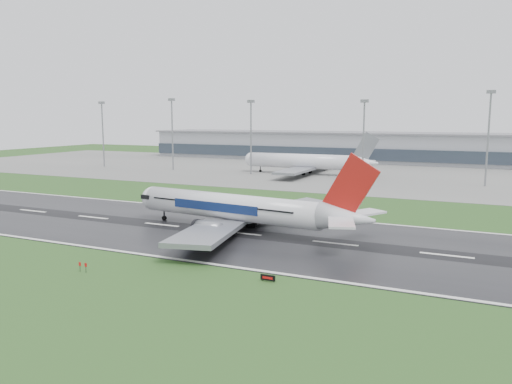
% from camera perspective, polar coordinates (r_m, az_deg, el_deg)
% --- Properties ---
extents(ground, '(520.00, 520.00, 0.00)m').
position_cam_1_polar(ground, '(114.97, -10.61, -3.71)').
color(ground, '#22471A').
rests_on(ground, ground).
extents(runway, '(400.00, 45.00, 0.10)m').
position_cam_1_polar(runway, '(114.96, -10.61, -3.68)').
color(runway, black).
rests_on(runway, ground).
extents(apron, '(400.00, 130.00, 0.08)m').
position_cam_1_polar(apron, '(227.31, 7.95, 2.35)').
color(apron, slate).
rests_on(apron, ground).
extents(terminal, '(240.00, 36.00, 15.00)m').
position_cam_1_polar(terminal, '(284.48, 11.53, 4.99)').
color(terminal, '#90939A').
rests_on(terminal, ground).
extents(main_airliner, '(62.27, 59.92, 16.65)m').
position_cam_1_polar(main_airliner, '(105.04, -1.33, -0.04)').
color(main_airliner, silver).
rests_on(main_airliner, runway).
extents(parked_airliner, '(59.76, 55.68, 17.44)m').
position_cam_1_polar(parked_airliner, '(213.25, 5.68, 4.36)').
color(parked_airliner, silver).
rests_on(parked_airliner, apron).
extents(runway_sign, '(2.30, 0.76, 1.04)m').
position_cam_1_polar(runway_sign, '(75.10, 1.35, -9.72)').
color(runway_sign, black).
rests_on(runway_sign, ground).
extents(floodmast_0, '(0.64, 0.64, 30.22)m').
position_cam_1_polar(floodmast_0, '(256.44, -16.94, 6.14)').
color(floodmast_0, gray).
rests_on(floodmast_0, ground).
extents(floodmast_1, '(0.64, 0.64, 31.12)m').
position_cam_1_polar(floodmast_1, '(231.63, -9.45, 6.28)').
color(floodmast_1, gray).
rests_on(floodmast_1, ground).
extents(floodmast_2, '(0.64, 0.64, 29.83)m').
position_cam_1_polar(floodmast_2, '(212.05, -0.57, 6.03)').
color(floodmast_2, gray).
rests_on(floodmast_2, ground).
extents(floodmast_3, '(0.64, 0.64, 29.36)m').
position_cam_1_polar(floodmast_3, '(196.46, 12.06, 5.58)').
color(floodmast_3, gray).
rests_on(floodmast_3, ground).
extents(floodmast_4, '(0.64, 0.64, 31.89)m').
position_cam_1_polar(floodmast_4, '(191.49, 24.78, 5.30)').
color(floodmast_4, gray).
rests_on(floodmast_4, ground).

